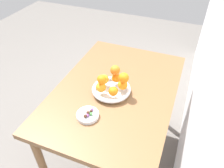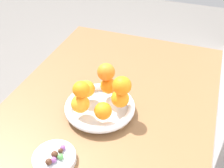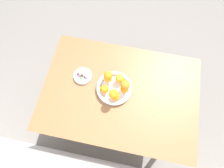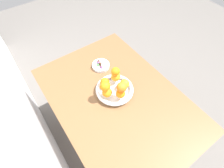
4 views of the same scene
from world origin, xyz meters
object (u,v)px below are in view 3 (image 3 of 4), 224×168
(candy_ball_2, at_px, (80,76))
(candy_ball_4, at_px, (78,74))
(fruit_bowl, at_px, (114,88))
(orange_4, at_px, (115,96))
(candy_dish, at_px, (83,76))
(orange_1, at_px, (120,78))
(orange_6, at_px, (113,94))
(orange_5, at_px, (108,75))
(dining_table, at_px, (120,96))
(orange_2, at_px, (108,78))
(candy_ball_5, at_px, (82,75))
(orange_3, at_px, (105,89))
(candy_ball_1, at_px, (84,77))
(candy_ball_3, at_px, (86,77))
(orange_0, at_px, (124,89))
(candy_ball_0, at_px, (81,78))
(orange_7, at_px, (125,84))

(candy_ball_2, relative_size, candy_ball_4, 0.89)
(fruit_bowl, height_order, orange_4, orange_4)
(fruit_bowl, xyz_separation_m, candy_dish, (0.24, -0.05, -0.01))
(orange_1, bearing_deg, candy_dish, 2.50)
(fruit_bowl, xyz_separation_m, orange_6, (-0.01, 0.08, 0.11))
(orange_5, xyz_separation_m, orange_6, (-0.06, 0.12, 0.00))
(orange_5, bearing_deg, dining_table, 149.12)
(orange_2, bearing_deg, candy_ball_5, 0.46)
(orange_3, bearing_deg, orange_6, 149.35)
(orange_4, xyz_separation_m, candy_ball_5, (0.26, -0.11, -0.04))
(dining_table, distance_m, candy_ball_1, 0.30)
(orange_2, bearing_deg, candy_ball_4, -0.43)
(candy_dish, distance_m, candy_ball_3, 0.04)
(orange_0, bearing_deg, candy_ball_0, -5.75)
(orange_1, distance_m, orange_6, 0.15)
(orange_1, xyz_separation_m, candy_ball_3, (0.24, 0.03, -0.04))
(orange_1, distance_m, orange_2, 0.08)
(candy_ball_3, bearing_deg, dining_table, 168.77)
(orange_5, relative_size, candy_ball_5, 2.70)
(fruit_bowl, height_order, candy_ball_3, fruit_bowl)
(dining_table, distance_m, candy_ball_3, 0.29)
(orange_2, relative_size, orange_7, 0.99)
(candy_ball_0, distance_m, candy_ball_1, 0.02)
(fruit_bowl, relative_size, candy_ball_4, 12.45)
(candy_dish, bearing_deg, orange_6, 153.47)
(candy_dish, distance_m, candy_ball_1, 0.03)
(orange_5, height_order, orange_7, orange_7)
(orange_6, bearing_deg, candy_dish, -26.53)
(orange_0, xyz_separation_m, candy_ball_1, (0.29, -0.04, -0.04))
(candy_dish, height_order, orange_6, orange_6)
(fruit_bowl, relative_size, orange_7, 3.94)
(candy_ball_0, bearing_deg, orange_7, 175.54)
(orange_3, bearing_deg, candy_ball_0, -18.51)
(orange_5, bearing_deg, candy_ball_2, 0.71)
(orange_7, bearing_deg, candy_ball_4, -7.93)
(candy_ball_2, bearing_deg, candy_ball_4, -39.82)
(candy_ball_2, relative_size, candy_ball_5, 0.86)
(orange_2, height_order, orange_5, orange_5)
(dining_table, xyz_separation_m, candy_ball_2, (0.31, -0.05, 0.12))
(orange_3, relative_size, candy_ball_4, 2.95)
(candy_dish, distance_m, orange_5, 0.23)
(fruit_bowl, xyz_separation_m, candy_ball_0, (0.24, -0.03, 0.01))
(candy_dish, bearing_deg, candy_ball_0, 86.90)
(candy_ball_2, distance_m, candy_ball_5, 0.02)
(dining_table, xyz_separation_m, orange_1, (0.02, -0.08, 0.16))
(orange_1, relative_size, orange_6, 0.97)
(orange_3, xyz_separation_m, orange_7, (-0.13, -0.04, 0.06))
(orange_7, distance_m, candy_ball_2, 0.35)
(orange_2, distance_m, candy_ball_2, 0.21)
(fruit_bowl, relative_size, orange_5, 4.44)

